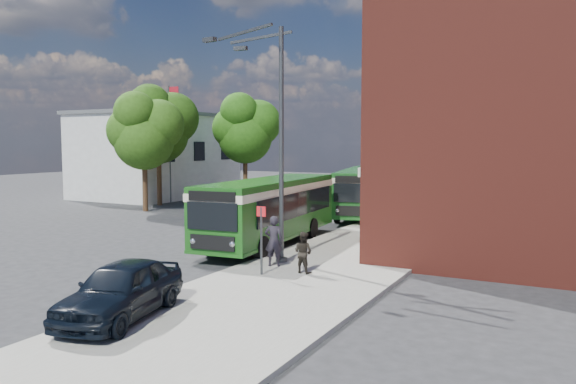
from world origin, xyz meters
The scene contains 16 objects.
ground centered at (0.00, 0.00, 0.00)m, with size 120.00×120.00×0.00m, color #272729.
pavement centered at (7.00, 8.00, 0.07)m, with size 6.00×48.00×0.15m, color gray.
kerb_line centered at (3.95, 8.00, 0.01)m, with size 0.12×48.00×0.01m, color beige.
brick_office centered at (14.00, 12.00, 6.97)m, with size 12.10×26.00×14.20m.
white_building centered at (-18.00, 18.00, 3.66)m, with size 9.40×13.40×7.30m.
flagpole centered at (-12.45, 13.00, 4.94)m, with size 0.95×0.10×9.00m.
street_lamp centered at (4.84, -2.00, 4.79)m, with size 2.96×2.38×9.00m.
bus_stop_sign centered at (5.60, -4.20, 1.51)m, with size 0.35×0.08×2.52m.
bus_front centered at (2.63, 1.67, 1.83)m, with size 3.43×10.74×3.02m.
bus_rear centered at (3.00, 13.18, 1.83)m, with size 4.88×10.62×3.02m.
parked_car centered at (4.80, -10.05, 0.90)m, with size 1.78×4.41×1.50m, color black.
pedestrian_a centered at (5.32, -2.81, 1.09)m, with size 0.68×0.45×1.87m, color #231F28.
pedestrian_b centered at (6.76, -3.30, 0.88)m, with size 0.71×0.55×1.45m, color black.
tree_left centered at (-11.21, 8.75, 5.53)m, with size 4.83×4.59×8.15m.
tree_mid centered at (-12.81, 12.10, 6.11)m, with size 5.33×5.07×9.00m.
tree_right centered at (-8.75, 17.82, 5.88)m, with size 5.14×4.88×8.67m.
Camera 1 is at (15.26, -20.70, 4.69)m, focal length 35.00 mm.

